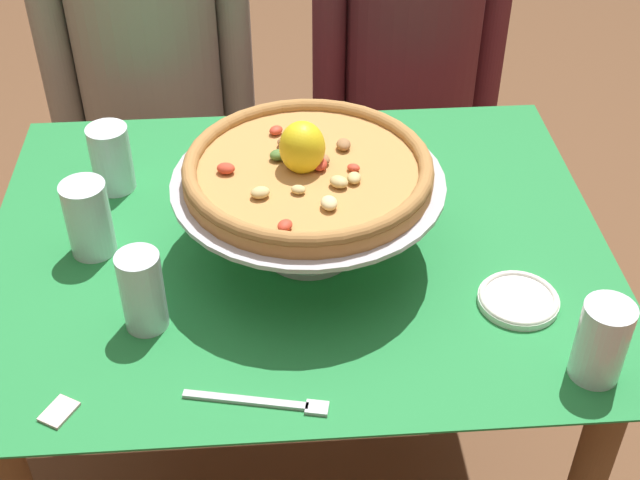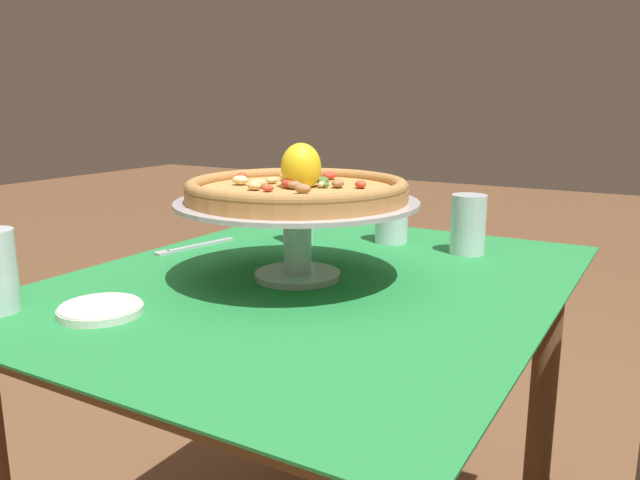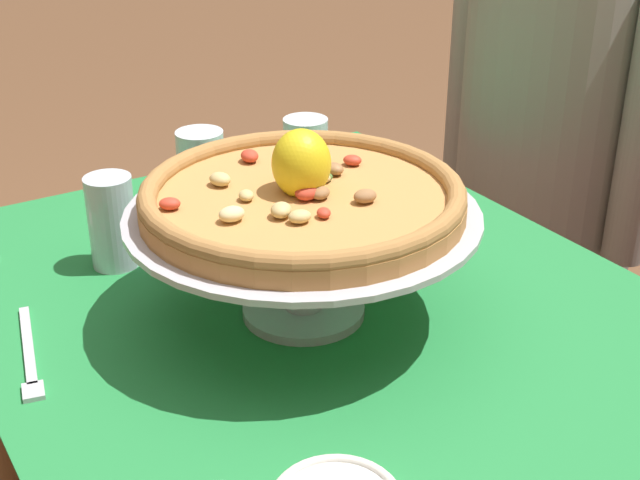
# 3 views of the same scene
# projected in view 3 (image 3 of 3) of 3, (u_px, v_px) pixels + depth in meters

# --- Properties ---
(dining_table) EXTENTS (1.06, 0.85, 0.74)m
(dining_table) POSITION_uv_depth(u_px,v_px,m) (314.00, 379.00, 1.23)
(dining_table) COLOR brown
(dining_table) RESTS_ON ground
(pizza_stand) EXTENTS (0.44, 0.44, 0.15)m
(pizza_stand) POSITION_uv_depth(u_px,v_px,m) (303.00, 235.00, 1.10)
(pizza_stand) COLOR #B7B7C1
(pizza_stand) RESTS_ON dining_table
(pizza) EXTENTS (0.40, 0.40, 0.10)m
(pizza) POSITION_uv_depth(u_px,v_px,m) (302.00, 195.00, 1.07)
(pizza) COLOR #BC8447
(pizza) RESTS_ON pizza_stand
(water_glass_side_left) EXTENTS (0.08, 0.08, 0.13)m
(water_glass_side_left) POSITION_uv_depth(u_px,v_px,m) (202.00, 177.00, 1.41)
(water_glass_side_left) COLOR silver
(water_glass_side_left) RESTS_ON dining_table
(water_glass_back_left) EXTENTS (0.07, 0.07, 0.13)m
(water_glass_back_left) POSITION_uv_depth(u_px,v_px,m) (306.00, 160.00, 1.49)
(water_glass_back_left) COLOR silver
(water_glass_back_left) RESTS_ON dining_table
(water_glass_front_left) EXTENTS (0.07, 0.07, 0.13)m
(water_glass_front_left) POSITION_uv_depth(u_px,v_px,m) (113.00, 228.00, 1.24)
(water_glass_front_left) COLOR silver
(water_glass_front_left) RESTS_ON dining_table
(dinner_fork) EXTENTS (0.21, 0.06, 0.01)m
(dinner_fork) POSITION_uv_depth(u_px,v_px,m) (29.00, 356.00, 1.05)
(dinner_fork) COLOR #B7B7C1
(dinner_fork) RESTS_ON dining_table
(diner_left) EXTENTS (0.49, 0.38, 1.27)m
(diner_left) POSITION_uv_depth(u_px,v_px,m) (537.00, 193.00, 1.81)
(diner_left) COLOR gray
(diner_left) RESTS_ON ground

